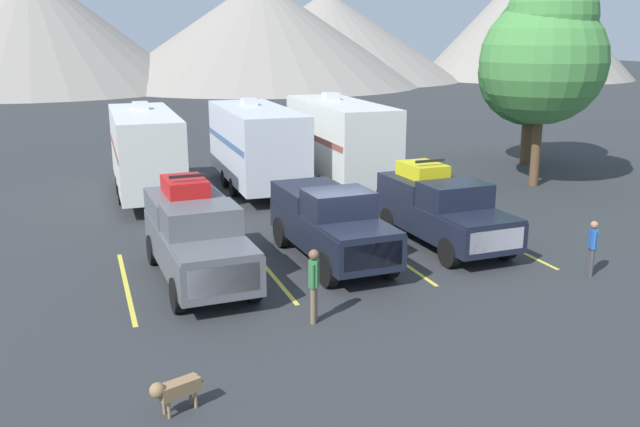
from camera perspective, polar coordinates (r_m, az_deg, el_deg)
The scene contains 17 objects.
ground_plane at distance 19.21m, azimuth 1.56°, elevation -4.58°, with size 240.00×240.00×0.00m, color #2D3033.
pickup_truck_a at distance 18.37m, azimuth -10.33°, elevation -1.75°, with size 2.29×5.60×2.69m.
pickup_truck_b at distance 19.56m, azimuth 0.83°, elevation -0.72°, with size 2.22×5.52×2.20m.
pickup_truck_c at distance 21.45m, azimuth 10.09°, elevation 0.49°, with size 2.36×5.40×2.54m.
lot_stripe_a at distance 18.60m, azimuth -15.89°, elevation -5.83°, with size 0.12×5.50×0.01m, color gold.
lot_stripe_b at distance 19.15m, azimuth -4.40°, elevation -4.68°, with size 0.12×5.50×0.01m, color gold.
lot_stripe_c at distance 20.42m, azimuth 6.01°, elevation -3.46°, with size 0.12×5.50×0.01m, color gold.
lot_stripe_d at distance 22.28m, azimuth 14.93°, elevation -2.33°, with size 0.12×5.50×0.01m, color gold.
camper_trailer_a at distance 27.93m, azimuth -14.41°, elevation 5.24°, with size 2.48×8.79×3.71m.
camper_trailer_b at distance 28.57m, azimuth -5.35°, elevation 5.87°, with size 2.74×8.74×3.73m.
camper_trailer_c at distance 28.92m, azimuth 1.67°, elevation 6.23°, with size 2.60×8.86×3.92m.
person_a at distance 19.78m, azimuth 21.81°, elevation -2.41°, with size 0.24×0.33×1.54m.
person_b at distance 15.39m, azimuth -0.52°, elevation -5.65°, with size 0.30×0.34×1.73m.
dog at distance 12.37m, azimuth -12.16°, elevation -14.18°, with size 0.98×0.53×0.68m.
tree_a at distance 30.28m, azimuth 18.32°, elevation 12.84°, with size 5.21×5.21×8.91m.
tree_b at distance 35.62m, azimuth 17.30°, elevation 11.90°, with size 5.19×5.19×8.16m.
mountain_ridge at distance 90.77m, azimuth -18.22°, elevation 14.16°, with size 160.56×51.23×16.70m.
Camera 1 is at (-6.57, -16.89, 6.38)m, focal length 38.28 mm.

